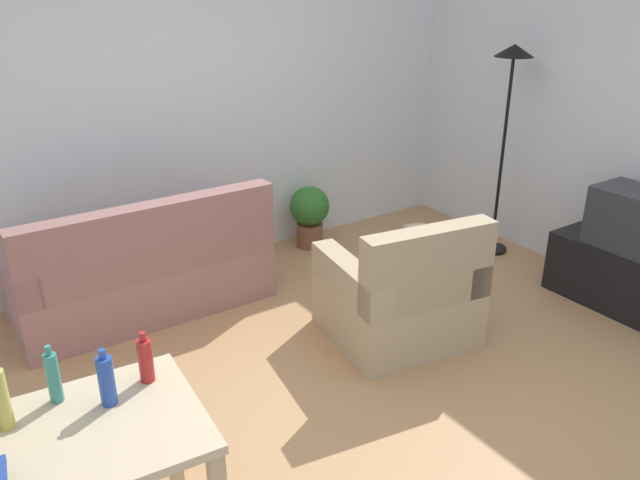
{
  "coord_description": "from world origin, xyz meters",
  "views": [
    {
      "loc": [
        -2.03,
        -2.65,
        2.38
      ],
      "look_at": [
        0.1,
        0.5,
        0.75
      ],
      "focal_mm": 35.92,
      "sensor_mm": 36.0,
      "label": 1
    }
  ],
  "objects_px": {
    "torchiere_lamp": "(509,94)",
    "bottle_tall": "(53,377)",
    "tv_stand": "(625,278)",
    "desk": "(45,467)",
    "couch": "(144,272)",
    "bottle_red": "(146,360)",
    "potted_plant": "(310,212)",
    "bottle_blue": "(106,380)",
    "armchair": "(401,297)",
    "bottle_squat": "(1,399)",
    "tv": "(637,221)"
  },
  "relations": [
    {
      "from": "armchair",
      "to": "bottle_tall",
      "type": "bearing_deg",
      "value": 21.45
    },
    {
      "from": "bottle_blue",
      "to": "armchair",
      "type": "bearing_deg",
      "value": 16.94
    },
    {
      "from": "bottle_red",
      "to": "tv",
      "type": "bearing_deg",
      "value": -0.29
    },
    {
      "from": "bottle_squat",
      "to": "desk",
      "type": "bearing_deg",
      "value": -65.02
    },
    {
      "from": "potted_plant",
      "to": "couch",
      "type": "bearing_deg",
      "value": -169.37
    },
    {
      "from": "armchair",
      "to": "tv",
      "type": "bearing_deg",
      "value": 169.35
    },
    {
      "from": "tv_stand",
      "to": "torchiere_lamp",
      "type": "bearing_deg",
      "value": 0.0
    },
    {
      "from": "torchiere_lamp",
      "to": "bottle_squat",
      "type": "xyz_separation_m",
      "value": [
        -4.17,
        -1.25,
        -0.52
      ]
    },
    {
      "from": "couch",
      "to": "desk",
      "type": "relative_size",
      "value": 1.46
    },
    {
      "from": "torchiere_lamp",
      "to": "potted_plant",
      "type": "distance_m",
      "value": 1.98
    },
    {
      "from": "tv",
      "to": "bottle_tall",
      "type": "height_order",
      "value": "bottle_tall"
    },
    {
      "from": "bottle_squat",
      "to": "bottle_blue",
      "type": "relative_size",
      "value": 1.15
    },
    {
      "from": "tv_stand",
      "to": "desk",
      "type": "bearing_deg",
      "value": 92.01
    },
    {
      "from": "torchiere_lamp",
      "to": "bottle_tall",
      "type": "xyz_separation_m",
      "value": [
        -3.97,
        -1.19,
        -0.54
      ]
    },
    {
      "from": "torchiere_lamp",
      "to": "bottle_squat",
      "type": "relative_size",
      "value": 6.22
    },
    {
      "from": "potted_plant",
      "to": "bottle_squat",
      "type": "distance_m",
      "value": 3.68
    },
    {
      "from": "bottle_blue",
      "to": "tv_stand",
      "type": "bearing_deg",
      "value": 0.73
    },
    {
      "from": "desk",
      "to": "torchiere_lamp",
      "type": "bearing_deg",
      "value": 23.4
    },
    {
      "from": "bottle_tall",
      "to": "bottle_red",
      "type": "xyz_separation_m",
      "value": [
        0.35,
        -0.07,
        -0.01
      ]
    },
    {
      "from": "potted_plant",
      "to": "bottle_tall",
      "type": "relative_size",
      "value": 2.22
    },
    {
      "from": "armchair",
      "to": "bottle_blue",
      "type": "distance_m",
      "value": 2.28
    },
    {
      "from": "armchair",
      "to": "bottle_red",
      "type": "xyz_separation_m",
      "value": [
        -1.94,
        -0.58,
        0.54
      ]
    },
    {
      "from": "tv_stand",
      "to": "bottle_squat",
      "type": "distance_m",
      "value": 4.22
    },
    {
      "from": "tv_stand",
      "to": "tv",
      "type": "distance_m",
      "value": 0.46
    },
    {
      "from": "tv",
      "to": "desk",
      "type": "bearing_deg",
      "value": 92.01
    },
    {
      "from": "tv",
      "to": "bottle_tall",
      "type": "distance_m",
      "value": 3.98
    },
    {
      "from": "torchiere_lamp",
      "to": "armchair",
      "type": "height_order",
      "value": "torchiere_lamp"
    },
    {
      "from": "torchiere_lamp",
      "to": "potted_plant",
      "type": "xyz_separation_m",
      "value": [
        -1.32,
        1.01,
        -1.08
      ]
    },
    {
      "from": "armchair",
      "to": "bottle_red",
      "type": "bearing_deg",
      "value": 25.55
    },
    {
      "from": "desk",
      "to": "bottle_squat",
      "type": "bearing_deg",
      "value": 119.25
    },
    {
      "from": "bottle_squat",
      "to": "tv_stand",
      "type": "bearing_deg",
      "value": -0.37
    },
    {
      "from": "tv",
      "to": "tv_stand",
      "type": "bearing_deg",
      "value": 90.0
    },
    {
      "from": "potted_plant",
      "to": "bottle_red",
      "type": "bearing_deg",
      "value": -135.37
    },
    {
      "from": "bottle_blue",
      "to": "bottle_red",
      "type": "bearing_deg",
      "value": 20.0
    },
    {
      "from": "bottle_tall",
      "to": "armchair",
      "type": "bearing_deg",
      "value": 12.54
    },
    {
      "from": "tv_stand",
      "to": "bottle_blue",
      "type": "height_order",
      "value": "bottle_blue"
    },
    {
      "from": "tv",
      "to": "desk",
      "type": "relative_size",
      "value": 0.48
    },
    {
      "from": "bottle_tall",
      "to": "tv_stand",
      "type": "bearing_deg",
      "value": -1.27
    },
    {
      "from": "armchair",
      "to": "bottle_squat",
      "type": "xyz_separation_m",
      "value": [
        -2.49,
        -0.57,
        0.57
      ]
    },
    {
      "from": "desk",
      "to": "tv",
      "type": "bearing_deg",
      "value": 6.28
    },
    {
      "from": "tv_stand",
      "to": "potted_plant",
      "type": "xyz_separation_m",
      "value": [
        -1.32,
        2.29,
        0.09
      ]
    },
    {
      "from": "torchiere_lamp",
      "to": "bottle_blue",
      "type": "relative_size",
      "value": 7.16
    },
    {
      "from": "potted_plant",
      "to": "bottle_red",
      "type": "xyz_separation_m",
      "value": [
        -2.3,
        -2.27,
        0.53
      ]
    },
    {
      "from": "couch",
      "to": "bottle_red",
      "type": "bearing_deg",
      "value": 72.09
    },
    {
      "from": "torchiere_lamp",
      "to": "potted_plant",
      "type": "bearing_deg",
      "value": 142.54
    },
    {
      "from": "tv_stand",
      "to": "potted_plant",
      "type": "bearing_deg",
      "value": 30.01
    },
    {
      "from": "desk",
      "to": "bottle_red",
      "type": "distance_m",
      "value": 0.54
    },
    {
      "from": "tv_stand",
      "to": "torchiere_lamp",
      "type": "xyz_separation_m",
      "value": [
        0.0,
        1.27,
        1.17
      ]
    },
    {
      "from": "desk",
      "to": "bottle_red",
      "type": "height_order",
      "value": "bottle_red"
    },
    {
      "from": "torchiere_lamp",
      "to": "potted_plant",
      "type": "relative_size",
      "value": 3.18
    }
  ]
}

